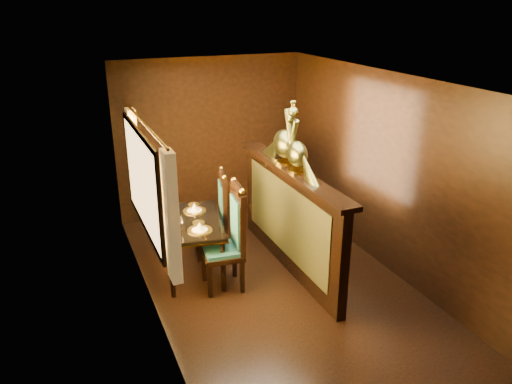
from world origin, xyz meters
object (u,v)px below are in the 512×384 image
(peacock_left, at_px, (297,143))
(chair_left, at_px, (232,234))
(dining_table, at_px, (192,225))
(peacock_right, at_px, (285,132))
(chair_right, at_px, (218,212))

(peacock_left, bearing_deg, chair_left, -179.99)
(dining_table, xyz_separation_m, chair_left, (0.35, -0.50, 0.04))
(dining_table, height_order, chair_left, chair_left)
(chair_left, height_order, peacock_right, peacock_right)
(chair_left, distance_m, chair_right, 0.83)
(dining_table, relative_size, peacock_right, 1.60)
(chair_left, xyz_separation_m, chair_right, (0.11, 0.82, -0.06))
(peacock_left, distance_m, peacock_right, 0.34)
(peacock_right, bearing_deg, chair_left, -158.14)
(chair_left, height_order, chair_right, chair_left)
(peacock_right, bearing_deg, chair_right, 146.25)
(chair_left, height_order, peacock_left, peacock_left)
(dining_table, xyz_separation_m, peacock_right, (1.19, -0.17, 1.13))
(chair_right, distance_m, peacock_right, 1.44)
(chair_right, height_order, peacock_left, peacock_left)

